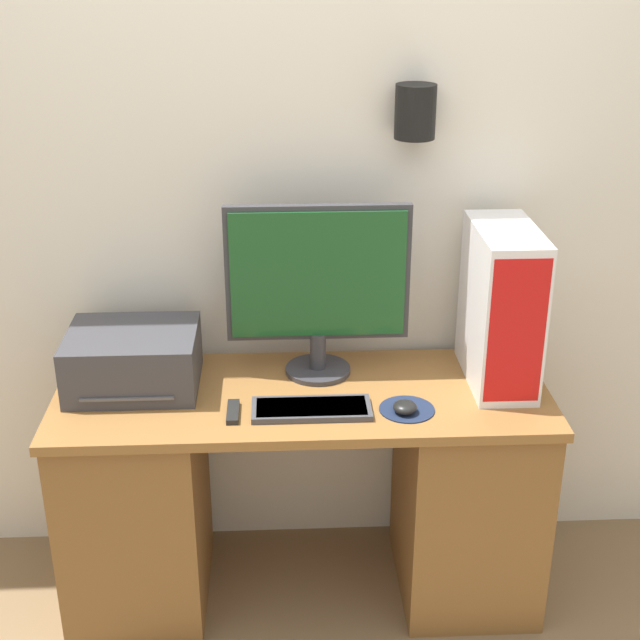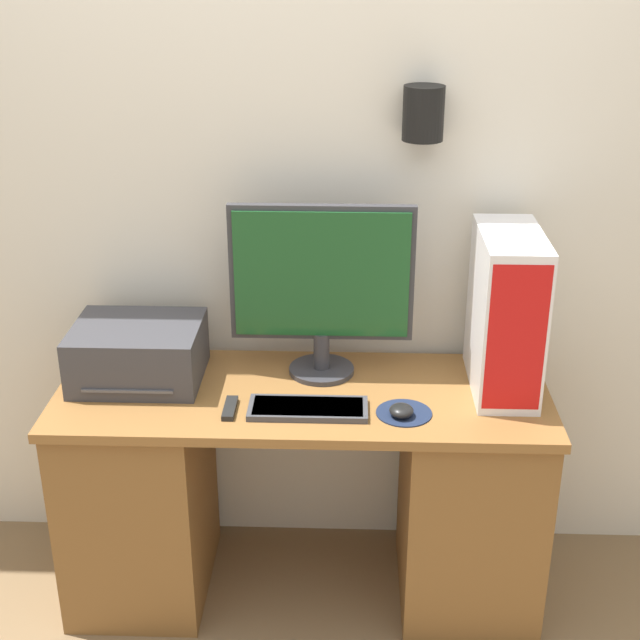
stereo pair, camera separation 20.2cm
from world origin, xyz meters
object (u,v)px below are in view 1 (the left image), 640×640
Objects in this scene: printer at (133,360)px; remote_control at (233,412)px; monitor at (318,282)px; mouse at (405,407)px; keyboard at (311,409)px; computer_tower at (501,306)px.

printer reaches higher than remote_control.
monitor reaches higher than mouse.
keyboard is at bearing -19.51° from printer.
remote_control is (-0.81, -0.18, -0.24)m from computer_tower.
mouse is 0.58× the size of remote_control.
monitor is 1.15× the size of computer_tower.
remote_control is at bearing -178.91° from keyboard.
computer_tower is 0.86m from remote_control.
keyboard reaches higher than remote_control.
monitor is 1.44× the size of printer.
remote_control is (0.31, -0.19, -0.08)m from printer.
keyboard is 4.72× the size of mouse.
keyboard is at bearing 175.09° from mouse.
mouse is (0.24, -0.28, -0.28)m from monitor.
keyboard is 2.74× the size of remote_control.
monitor is 0.39m from keyboard.
mouse is at bearing -49.44° from monitor.
keyboard is (-0.03, -0.26, -0.29)m from monitor.
printer is at bearing 160.49° from keyboard.
mouse is 0.19× the size of printer.
keyboard is 0.57m from printer.
computer_tower reaches higher than printer.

